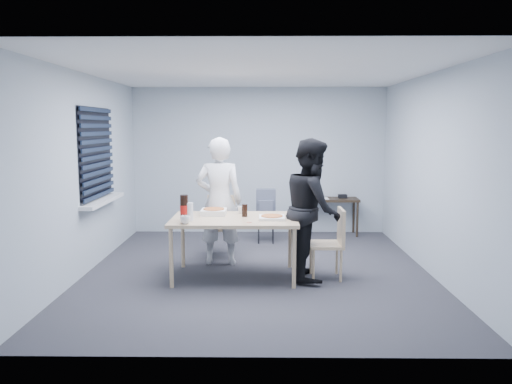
{
  "coord_description": "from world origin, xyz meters",
  "views": [
    {
      "loc": [
        0.06,
        -6.44,
        1.91
      ],
      "look_at": [
        -0.02,
        0.1,
        1.05
      ],
      "focal_mm": 35.0,
      "sensor_mm": 36.0,
      "label": 1
    }
  ],
  "objects_px": {
    "person_black": "(312,209)",
    "mug_a": "(185,220)",
    "backpack": "(266,203)",
    "chair_right": "(333,238)",
    "stool": "(266,223)",
    "soda_bottle": "(184,208)",
    "dining_table": "(234,222)",
    "side_table": "(330,203)",
    "chair_far": "(221,221)",
    "mug_b": "(241,210)",
    "person_white": "(219,201)"
  },
  "relations": [
    {
      "from": "soda_bottle",
      "to": "side_table",
      "type": "bearing_deg",
      "value": 51.94
    },
    {
      "from": "chair_right",
      "to": "person_black",
      "type": "xyz_separation_m",
      "value": [
        -0.26,
        0.03,
        0.37
      ]
    },
    {
      "from": "chair_right",
      "to": "mug_b",
      "type": "xyz_separation_m",
      "value": [
        -1.16,
        0.34,
        0.3
      ]
    },
    {
      "from": "dining_table",
      "to": "side_table",
      "type": "relative_size",
      "value": 1.61
    },
    {
      "from": "person_white",
      "to": "soda_bottle",
      "type": "xyz_separation_m",
      "value": [
        -0.35,
        -0.86,
        0.04
      ]
    },
    {
      "from": "stool",
      "to": "mug_b",
      "type": "xyz_separation_m",
      "value": [
        -0.34,
        -1.62,
        0.48
      ]
    },
    {
      "from": "chair_right",
      "to": "stool",
      "type": "distance_m",
      "value": 2.14
    },
    {
      "from": "person_black",
      "to": "mug_b",
      "type": "bearing_deg",
      "value": 70.81
    },
    {
      "from": "person_white",
      "to": "soda_bottle",
      "type": "relative_size",
      "value": 5.48
    },
    {
      "from": "stool",
      "to": "backpack",
      "type": "relative_size",
      "value": 0.98
    },
    {
      "from": "chair_far",
      "to": "dining_table",
      "type": "bearing_deg",
      "value": -76.8
    },
    {
      "from": "backpack",
      "to": "mug_b",
      "type": "bearing_deg",
      "value": -125.34
    },
    {
      "from": "backpack",
      "to": "soda_bottle",
      "type": "bearing_deg",
      "value": -138.85
    },
    {
      "from": "dining_table",
      "to": "backpack",
      "type": "relative_size",
      "value": 3.5
    },
    {
      "from": "dining_table",
      "to": "person_black",
      "type": "height_order",
      "value": "person_black"
    },
    {
      "from": "person_white",
      "to": "mug_a",
      "type": "relative_size",
      "value": 14.39
    },
    {
      "from": "dining_table",
      "to": "side_table",
      "type": "height_order",
      "value": "dining_table"
    },
    {
      "from": "person_white",
      "to": "person_black",
      "type": "height_order",
      "value": "same"
    },
    {
      "from": "chair_right",
      "to": "person_black",
      "type": "relative_size",
      "value": 0.5
    },
    {
      "from": "person_white",
      "to": "stool",
      "type": "bearing_deg",
      "value": -116.97
    },
    {
      "from": "chair_far",
      "to": "side_table",
      "type": "bearing_deg",
      "value": 37.92
    },
    {
      "from": "person_white",
      "to": "person_black",
      "type": "distance_m",
      "value": 1.38
    },
    {
      "from": "chair_right",
      "to": "side_table",
      "type": "bearing_deg",
      "value": 82.96
    },
    {
      "from": "chair_far",
      "to": "stool",
      "type": "relative_size",
      "value": 2.02
    },
    {
      "from": "side_table",
      "to": "stool",
      "type": "xyz_separation_m",
      "value": [
        -1.14,
        -0.6,
        -0.24
      ]
    },
    {
      "from": "mug_b",
      "to": "side_table",
      "type": "bearing_deg",
      "value": 56.33
    },
    {
      "from": "side_table",
      "to": "backpack",
      "type": "xyz_separation_m",
      "value": [
        -1.14,
        -0.62,
        0.09
      ]
    },
    {
      "from": "mug_a",
      "to": "chair_far",
      "type": "bearing_deg",
      "value": 78.95
    },
    {
      "from": "chair_right",
      "to": "mug_a",
      "type": "height_order",
      "value": "chair_right"
    },
    {
      "from": "side_table",
      "to": "chair_right",
      "type": "bearing_deg",
      "value": -97.04
    },
    {
      "from": "backpack",
      "to": "mug_b",
      "type": "xyz_separation_m",
      "value": [
        -0.34,
        -1.61,
        0.15
      ]
    },
    {
      "from": "stool",
      "to": "side_table",
      "type": "bearing_deg",
      "value": 27.74
    },
    {
      "from": "backpack",
      "to": "mug_b",
      "type": "distance_m",
      "value": 1.65
    },
    {
      "from": "dining_table",
      "to": "mug_a",
      "type": "relative_size",
      "value": 12.84
    },
    {
      "from": "person_black",
      "to": "mug_a",
      "type": "bearing_deg",
      "value": 104.41
    },
    {
      "from": "dining_table",
      "to": "backpack",
      "type": "xyz_separation_m",
      "value": [
        0.41,
        1.92,
        -0.05
      ]
    },
    {
      "from": "chair_far",
      "to": "soda_bottle",
      "type": "xyz_separation_m",
      "value": [
        -0.34,
        -1.34,
        0.41
      ]
    },
    {
      "from": "chair_right",
      "to": "stool",
      "type": "height_order",
      "value": "chair_right"
    },
    {
      "from": "stool",
      "to": "mug_a",
      "type": "xyz_separation_m",
      "value": [
        -0.97,
        -2.33,
        0.49
      ]
    },
    {
      "from": "side_table",
      "to": "stool",
      "type": "height_order",
      "value": "side_table"
    },
    {
      "from": "stool",
      "to": "backpack",
      "type": "bearing_deg",
      "value": -90.0
    },
    {
      "from": "backpack",
      "to": "soda_bottle",
      "type": "height_order",
      "value": "soda_bottle"
    },
    {
      "from": "person_black",
      "to": "dining_table",
      "type": "bearing_deg",
      "value": 89.95
    },
    {
      "from": "side_table",
      "to": "soda_bottle",
      "type": "height_order",
      "value": "soda_bottle"
    },
    {
      "from": "chair_right",
      "to": "person_black",
      "type": "height_order",
      "value": "person_black"
    },
    {
      "from": "soda_bottle",
      "to": "dining_table",
      "type": "bearing_deg",
      "value": 19.93
    },
    {
      "from": "chair_right",
      "to": "mug_a",
      "type": "xyz_separation_m",
      "value": [
        -1.8,
        -0.37,
        0.3
      ]
    },
    {
      "from": "backpack",
      "to": "mug_a",
      "type": "bearing_deg",
      "value": -136.27
    },
    {
      "from": "person_black",
      "to": "mug_a",
      "type": "xyz_separation_m",
      "value": [
        -1.54,
        -0.4,
        -0.07
      ]
    },
    {
      "from": "person_white",
      "to": "mug_a",
      "type": "distance_m",
      "value": 1.09
    }
  ]
}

